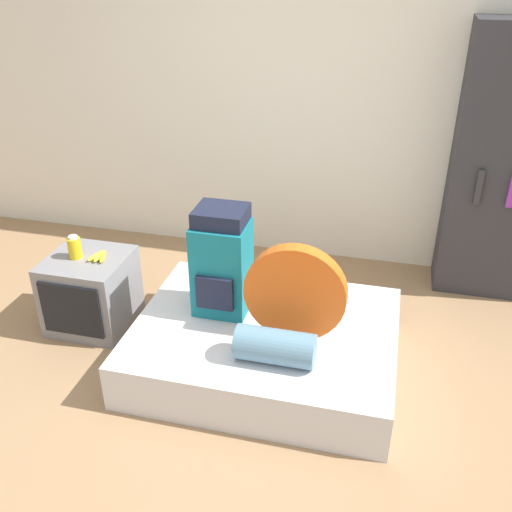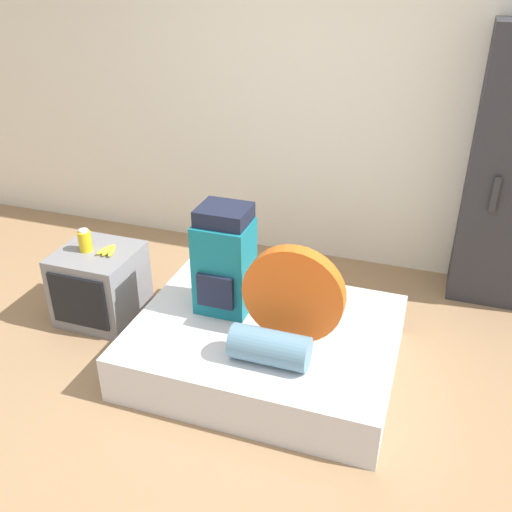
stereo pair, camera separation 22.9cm
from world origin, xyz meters
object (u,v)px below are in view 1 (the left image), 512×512
Objects in this scene: television at (91,291)px; bookshelf at (511,167)px; canister at (75,247)px; tent_bag at (295,293)px; sleeping_roll at (275,346)px; backpack at (222,262)px.

television is 0.27× the size of bookshelf.
tent_bag is at bearing -7.85° from canister.
tent_bag is 1.34× the size of sleeping_roll.
tent_bag is at bearing 77.54° from sleeping_roll.
television is 2.90m from bookshelf.
backpack is 4.36× the size of canister.
bookshelf is at bearing 47.98° from tent_bag.
sleeping_roll is 0.23× the size of bookshelf.
backpack reaches higher than tent_bag.
canister is 2.90m from bookshelf.
backpack is at bearing -1.84° from canister.
backpack is 0.63m from sleeping_roll.
bookshelf is (1.67, 1.17, 0.32)m from backpack.
sleeping_roll is at bearing -102.46° from tent_bag.
bookshelf is at bearing 23.70° from television.
backpack is 2.06m from bookshelf.
sleeping_roll is 2.80× the size of canister.
bookshelf reaches higher than tent_bag.
tent_bag reaches higher than sleeping_roll.
tent_bag is 0.32m from sleeping_roll.
backpack is at bearing -145.05° from bookshelf.
backpack reaches higher than sleeping_roll.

